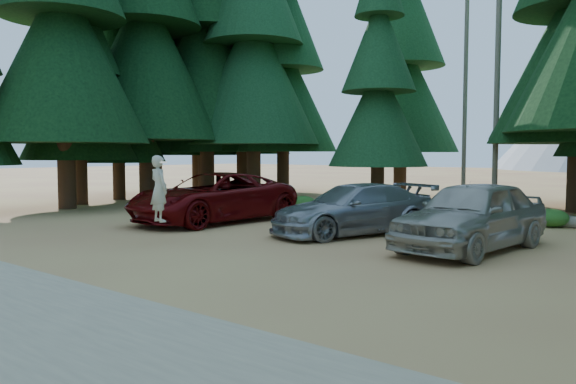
% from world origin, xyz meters
% --- Properties ---
extents(ground, '(160.00, 160.00, 0.00)m').
position_xyz_m(ground, '(0.00, 0.00, 0.00)').
color(ground, '#B3714C').
rests_on(ground, ground).
extents(forest_belt_north, '(36.00, 7.00, 22.00)m').
position_xyz_m(forest_belt_north, '(0.00, 15.00, 0.00)').
color(forest_belt_north, black).
rests_on(forest_belt_north, ground).
extents(forest_belt_west, '(6.00, 22.00, 22.00)m').
position_xyz_m(forest_belt_west, '(-15.50, 4.00, 0.00)').
color(forest_belt_west, black).
rests_on(forest_belt_west, ground).
extents(snag_front, '(0.24, 0.24, 12.00)m').
position_xyz_m(snag_front, '(0.80, 14.50, 6.00)').
color(snag_front, '#6A6055').
rests_on(snag_front, ground).
extents(snag_back, '(0.20, 0.20, 10.00)m').
position_xyz_m(snag_back, '(-1.20, 16.00, 5.00)').
color(snag_back, '#6A6055').
rests_on(snag_back, ground).
extents(red_pickup, '(3.19, 6.34, 1.72)m').
position_xyz_m(red_pickup, '(-5.00, 3.14, 0.86)').
color(red_pickup, '#60080A').
rests_on(red_pickup, ground).
extents(silver_minivan_center, '(3.85, 5.54, 1.49)m').
position_xyz_m(silver_minivan_center, '(0.36, 3.68, 0.74)').
color(silver_minivan_center, '#97999E').
rests_on(silver_minivan_center, ground).
extents(silver_minivan_right, '(2.61, 5.31, 1.74)m').
position_xyz_m(silver_minivan_right, '(4.09, 3.21, 0.87)').
color(silver_minivan_right, '#ABA598').
rests_on(silver_minivan_right, ground).
extents(frisbee_player, '(0.70, 0.53, 1.75)m').
position_xyz_m(frisbee_player, '(-2.71, -0.98, 1.47)').
color(frisbee_player, beige).
rests_on(frisbee_player, ground).
extents(log_left, '(3.23, 2.43, 0.27)m').
position_xyz_m(log_left, '(-4.65, 10.23, 0.14)').
color(log_left, '#6A6055').
rests_on(log_left, ground).
extents(log_mid, '(3.35, 1.65, 0.29)m').
position_xyz_m(log_mid, '(4.34, 10.50, 0.14)').
color(log_mid, '#6A6055').
rests_on(log_mid, ground).
extents(shrub_far_left, '(1.15, 1.15, 0.63)m').
position_xyz_m(shrub_far_left, '(-6.20, 7.31, 0.32)').
color(shrub_far_left, '#235C1B').
rests_on(shrub_far_left, ground).
extents(shrub_left, '(1.09, 1.09, 0.60)m').
position_xyz_m(shrub_left, '(-5.04, 8.32, 0.30)').
color(shrub_left, '#235C1B').
rests_on(shrub_left, ground).
extents(shrub_center_left, '(1.14, 1.14, 0.63)m').
position_xyz_m(shrub_center_left, '(-3.66, 9.98, 0.31)').
color(shrub_center_left, '#235C1B').
rests_on(shrub_center_left, ground).
extents(shrub_center_right, '(0.72, 0.72, 0.40)m').
position_xyz_m(shrub_center_right, '(3.31, 8.17, 0.20)').
color(shrub_center_right, '#235C1B').
rests_on(shrub_center_right, ground).
extents(shrub_right, '(1.06, 1.06, 0.58)m').
position_xyz_m(shrub_right, '(4.48, 9.13, 0.29)').
color(shrub_right, '#235C1B').
rests_on(shrub_right, ground).
extents(shrub_far_right, '(0.93, 0.93, 0.51)m').
position_xyz_m(shrub_far_right, '(4.16, 10.00, 0.25)').
color(shrub_far_right, '#235C1B').
rests_on(shrub_far_right, ground).
extents(shrub_edge_west, '(0.67, 0.67, 0.37)m').
position_xyz_m(shrub_edge_west, '(-7.91, 7.04, 0.18)').
color(shrub_edge_west, '#235C1B').
rests_on(shrub_edge_west, ground).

